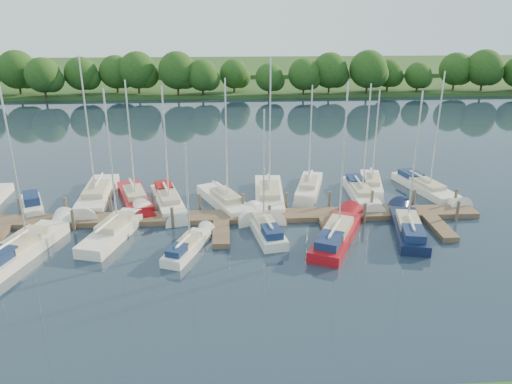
{
  "coord_description": "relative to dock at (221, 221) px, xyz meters",
  "views": [
    {
      "loc": [
        0.55,
        -27.34,
        15.59
      ],
      "look_at": [
        2.67,
        8.0,
        2.2
      ],
      "focal_mm": 35.0,
      "sensor_mm": 36.0,
      "label": 1
    }
  ],
  "objects": [
    {
      "name": "ground",
      "position": [
        0.0,
        -7.31,
        -0.2
      ],
      "size": [
        260.0,
        260.0,
        0.0
      ],
      "primitive_type": "plane",
      "color": "#1B2536",
      "rests_on": "ground"
    },
    {
      "name": "dock",
      "position": [
        0.0,
        0.0,
        0.0
      ],
      "size": [
        40.0,
        6.0,
        0.4
      ],
      "color": "#4D3D2B",
      "rests_on": "ground"
    },
    {
      "name": "mooring_pilings",
      "position": [
        0.0,
        1.13,
        0.4
      ],
      "size": [
        38.24,
        2.84,
        2.0
      ],
      "color": "#473D33",
      "rests_on": "ground"
    },
    {
      "name": "far_shore",
      "position": [
        0.0,
        67.69,
        0.1
      ],
      "size": [
        180.0,
        30.0,
        0.6
      ],
      "primitive_type": "cube",
      "color": "#22481C",
      "rests_on": "ground"
    },
    {
      "name": "distant_hill",
      "position": [
        0.0,
        92.69,
        0.5
      ],
      "size": [
        220.0,
        40.0,
        1.4
      ],
      "primitive_type": "cube",
      "color": "#314B21",
      "rests_on": "ground"
    },
    {
      "name": "treeline",
      "position": [
        -3.0,
        55.19,
        3.88
      ],
      "size": [
        144.77,
        10.06,
        8.16
      ],
      "color": "#38281C",
      "rests_on": "ground"
    },
    {
      "name": "motorboat",
      "position": [
        -15.26,
        3.64,
        0.13
      ],
      "size": [
        3.05,
        4.99,
        1.52
      ],
      "rotation": [
        0.0,
        0.0,
        3.56
      ],
      "color": "white",
      "rests_on": "ground"
    },
    {
      "name": "sailboat_n_2",
      "position": [
        -10.54,
        5.3,
        0.08
      ],
      "size": [
        2.65,
        9.78,
        12.38
      ],
      "rotation": [
        0.0,
        0.0,
        3.18
      ],
      "color": "white",
      "rests_on": "ground"
    },
    {
      "name": "sailboat_n_3",
      "position": [
        -7.18,
        4.47,
        0.08
      ],
      "size": [
        4.07,
        8.28,
        10.61
      ],
      "rotation": [
        0.0,
        0.0,
        3.46
      ],
      "color": "#9F0E15",
      "rests_on": "ground"
    },
    {
      "name": "sailboat_n_4",
      "position": [
        -4.35,
        3.65,
        0.12
      ],
      "size": [
        3.64,
        8.1,
        10.3
      ],
      "rotation": [
        0.0,
        0.0,
        3.41
      ],
      "color": "white",
      "rests_on": "ground"
    },
    {
      "name": "sailboat_n_5",
      "position": [
        0.38,
        3.3,
        0.08
      ],
      "size": [
        4.84,
        8.29,
        10.87
      ],
      "rotation": [
        0.0,
        0.0,
        3.57
      ],
      "color": "white",
      "rests_on": "ground"
    },
    {
      "name": "sailboat_n_6",
      "position": [
        3.99,
        4.22,
        0.08
      ],
      "size": [
        2.7,
        9.69,
        12.24
      ],
      "rotation": [
        0.0,
        0.0,
        3.09
      ],
      "color": "white",
      "rests_on": "ground"
    },
    {
      "name": "sailboat_n_7",
      "position": [
        7.67,
        6.32,
        0.07
      ],
      "size": [
        3.46,
        7.66,
        9.75
      ],
      "rotation": [
        0.0,
        0.0,
        2.87
      ],
      "color": "white",
      "rests_on": "ground"
    },
    {
      "name": "sailboat_n_8",
      "position": [
        11.97,
        4.73,
        0.11
      ],
      "size": [
        1.97,
        7.95,
        10.05
      ],
      "rotation": [
        0.0,
        0.0,
        3.13
      ],
      "color": "white",
      "rests_on": "ground"
    },
    {
      "name": "sailboat_n_9",
      "position": [
        13.43,
        6.76,
        0.07
      ],
      "size": [
        2.94,
        7.24,
        9.25
      ],
      "rotation": [
        0.0,
        0.0,
        2.93
      ],
      "color": "white",
      "rests_on": "ground"
    },
    {
      "name": "sailboat_n_10",
      "position": [
        18.1,
        5.68,
        0.11
      ],
      "size": [
        3.91,
        8.72,
        10.89
      ],
      "rotation": [
        0.0,
        0.0,
        3.41
      ],
      "color": "white",
      "rests_on": "ground"
    },
    {
      "name": "sailboat_s_0",
      "position": [
        -13.14,
        -4.04,
        0.13
      ],
      "size": [
        4.4,
        9.56,
        12.07
      ],
      "rotation": [
        0.0,
        0.0,
        -0.28
      ],
      "color": "white",
      "rests_on": "ground"
    },
    {
      "name": "sailboat_s_1",
      "position": [
        -7.53,
        -1.6,
        0.09
      ],
      "size": [
        3.91,
        8.46,
        10.9
      ],
      "rotation": [
        0.0,
        0.0,
        -0.28
      ],
      "color": "white",
      "rests_on": "ground"
    },
    {
      "name": "sailboat_s_2",
      "position": [
        -2.22,
        -4.44,
        0.11
      ],
      "size": [
        3.14,
        5.89,
        7.71
      ],
      "rotation": [
        0.0,
        0.0,
        -0.37
      ],
      "color": "white",
      "rests_on": "ground"
    },
    {
      "name": "sailboat_s_3",
      "position": [
        3.16,
        -1.87,
        0.13
      ],
      "size": [
        2.74,
        7.29,
        9.33
      ],
      "rotation": [
        0.0,
        0.0,
        0.17
      ],
      "color": "white",
      "rests_on": "ground"
    },
    {
      "name": "sailboat_s_4",
      "position": [
        8.15,
        -3.33,
        0.13
      ],
      "size": [
        5.21,
        8.71,
        11.38
      ],
      "rotation": [
        0.0,
        0.0,
        -0.44
      ],
      "color": "#9F0E15",
      "rests_on": "ground"
    },
    {
      "name": "sailboat_s_5",
      "position": [
        13.52,
        -2.49,
        0.13
      ],
      "size": [
        3.32,
        8.37,
        10.61
      ],
      "rotation": [
        0.0,
        0.0,
        -0.2
      ],
      "color": "#0F1633",
      "rests_on": "ground"
    }
  ]
}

